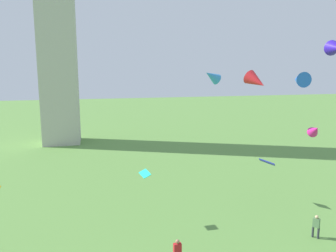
{
  "coord_description": "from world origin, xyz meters",
  "views": [
    {
      "loc": [
        -6.23,
        -1.82,
        11.32
      ],
      "look_at": [
        -1.17,
        20.44,
        7.29
      ],
      "focal_mm": 36.27,
      "sensor_mm": 36.0,
      "label": 1
    }
  ],
  "objects_px": {
    "kite_flying_1": "(267,162)",
    "kite_flying_3": "(145,174)",
    "person_3": "(177,252)",
    "kite_flying_5": "(212,76)",
    "kite_flying_4": "(256,81)",
    "kite_flying_0": "(299,80)",
    "person_1": "(316,225)",
    "kite_flying_2": "(315,130)"
  },
  "relations": [
    {
      "from": "kite_flying_1",
      "to": "kite_flying_3",
      "type": "height_order",
      "value": "kite_flying_3"
    },
    {
      "from": "person_3",
      "to": "kite_flying_1",
      "type": "height_order",
      "value": "kite_flying_1"
    },
    {
      "from": "person_3",
      "to": "kite_flying_5",
      "type": "relative_size",
      "value": 0.97
    },
    {
      "from": "kite_flying_4",
      "to": "person_3",
      "type": "bearing_deg",
      "value": -155.21
    },
    {
      "from": "person_3",
      "to": "kite_flying_1",
      "type": "xyz_separation_m",
      "value": [
        9.55,
        7.45,
        2.54
      ]
    },
    {
      "from": "kite_flying_0",
      "to": "kite_flying_5",
      "type": "relative_size",
      "value": 0.75
    },
    {
      "from": "person_1",
      "to": "kite_flying_0",
      "type": "height_order",
      "value": "kite_flying_0"
    },
    {
      "from": "person_1",
      "to": "person_3",
      "type": "height_order",
      "value": "person_3"
    },
    {
      "from": "kite_flying_1",
      "to": "kite_flying_5",
      "type": "xyz_separation_m",
      "value": [
        -4.43,
        1.59,
        7.03
      ]
    },
    {
      "from": "person_1",
      "to": "kite_flying_4",
      "type": "distance_m",
      "value": 13.91
    },
    {
      "from": "person_3",
      "to": "kite_flying_0",
      "type": "bearing_deg",
      "value": -7.78
    },
    {
      "from": "kite_flying_1",
      "to": "kite_flying_5",
      "type": "bearing_deg",
      "value": 22.0
    },
    {
      "from": "kite_flying_3",
      "to": "kite_flying_4",
      "type": "height_order",
      "value": "kite_flying_4"
    },
    {
      "from": "kite_flying_0",
      "to": "kite_flying_3",
      "type": "height_order",
      "value": "kite_flying_0"
    },
    {
      "from": "person_1",
      "to": "kite_flying_2",
      "type": "bearing_deg",
      "value": -69.72
    },
    {
      "from": "kite_flying_0",
      "to": "kite_flying_3",
      "type": "xyz_separation_m",
      "value": [
        -7.63,
        6.43,
        -6.87
      ]
    },
    {
      "from": "person_1",
      "to": "kite_flying_3",
      "type": "height_order",
      "value": "kite_flying_3"
    },
    {
      "from": "kite_flying_0",
      "to": "kite_flying_2",
      "type": "xyz_separation_m",
      "value": [
        8.45,
        9.72,
        -4.97
      ]
    },
    {
      "from": "kite_flying_4",
      "to": "kite_flying_5",
      "type": "xyz_separation_m",
      "value": [
        -5.36,
        -2.71,
        0.58
      ]
    },
    {
      "from": "kite_flying_3",
      "to": "person_1",
      "type": "bearing_deg",
      "value": -133.36
    },
    {
      "from": "kite_flying_4",
      "to": "kite_flying_5",
      "type": "relative_size",
      "value": 1.53
    },
    {
      "from": "kite_flying_5",
      "to": "kite_flying_2",
      "type": "bearing_deg",
      "value": 72.0
    },
    {
      "from": "person_3",
      "to": "kite_flying_1",
      "type": "relative_size",
      "value": 1.14
    },
    {
      "from": "kite_flying_1",
      "to": "kite_flying_4",
      "type": "height_order",
      "value": "kite_flying_4"
    },
    {
      "from": "person_1",
      "to": "kite_flying_1",
      "type": "distance_m",
      "value": 6.76
    },
    {
      "from": "kite_flying_0",
      "to": "kite_flying_1",
      "type": "xyz_separation_m",
      "value": [
        2.8,
        7.88,
        -7.09
      ]
    },
    {
      "from": "person_3",
      "to": "kite_flying_4",
      "type": "bearing_deg",
      "value": 44.13
    },
    {
      "from": "person_3",
      "to": "kite_flying_1",
      "type": "distance_m",
      "value": 12.38
    },
    {
      "from": "person_3",
      "to": "kite_flying_5",
      "type": "height_order",
      "value": "kite_flying_5"
    },
    {
      "from": "kite_flying_4",
      "to": "person_1",
      "type": "bearing_deg",
      "value": -116.95
    },
    {
      "from": "person_1",
      "to": "kite_flying_2",
      "type": "height_order",
      "value": "kite_flying_2"
    },
    {
      "from": "kite_flying_0",
      "to": "kite_flying_4",
      "type": "height_order",
      "value": "kite_flying_0"
    },
    {
      "from": "kite_flying_1",
      "to": "kite_flying_2",
      "type": "bearing_deg",
      "value": -120.26
    },
    {
      "from": "kite_flying_1",
      "to": "kite_flying_4",
      "type": "distance_m",
      "value": 7.81
    },
    {
      "from": "kite_flying_5",
      "to": "kite_flying_0",
      "type": "bearing_deg",
      "value": -9.64
    },
    {
      "from": "person_1",
      "to": "person_3",
      "type": "bearing_deg",
      "value": 60.91
    },
    {
      "from": "kite_flying_0",
      "to": "kite_flying_4",
      "type": "xyz_separation_m",
      "value": [
        3.73,
        12.18,
        -0.64
      ]
    },
    {
      "from": "kite_flying_4",
      "to": "kite_flying_0",
      "type": "bearing_deg",
      "value": -130.52
    },
    {
      "from": "kite_flying_0",
      "to": "kite_flying_3",
      "type": "bearing_deg",
      "value": -30.39
    },
    {
      "from": "kite_flying_1",
      "to": "kite_flying_0",
      "type": "bearing_deg",
      "value": 112.14
    },
    {
      "from": "kite_flying_4",
      "to": "kite_flying_1",
      "type": "bearing_deg",
      "value": -125.68
    },
    {
      "from": "person_3",
      "to": "kite_flying_2",
      "type": "distance_m",
      "value": 18.41
    }
  ]
}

